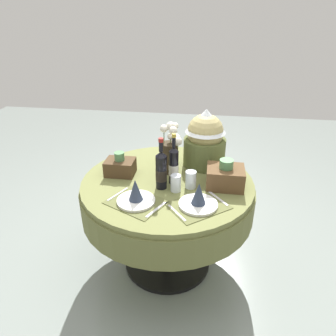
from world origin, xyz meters
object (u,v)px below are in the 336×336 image
at_px(wine_bottle_right, 174,165).
at_px(woven_basket_side_left, 120,166).
at_px(flower_vase, 170,151).
at_px(tumbler_near_right, 176,183).
at_px(dining_table, 167,198).
at_px(wine_bottle_left, 161,170).
at_px(place_setting_right, 198,199).
at_px(woven_basket_side_right, 225,176).
at_px(tumbler_near_left, 191,179).
at_px(gift_tub_back_right, 205,136).
at_px(place_setting_left, 136,196).

distance_m(wine_bottle_right, woven_basket_side_left, 0.41).
height_order(flower_vase, tumbler_near_right, flower_vase).
bearing_deg(dining_table, wine_bottle_left, -103.16).
distance_m(place_setting_right, flower_vase, 0.50).
distance_m(dining_table, woven_basket_side_right, 0.46).
bearing_deg(tumbler_near_left, gift_tub_back_right, 78.78).
distance_m(dining_table, flower_vase, 0.34).
distance_m(flower_vase, gift_tub_back_right, 0.30).
bearing_deg(tumbler_near_left, wine_bottle_right, 159.22).
bearing_deg(woven_basket_side_right, dining_table, 176.07).
height_order(place_setting_right, tumbler_near_right, place_setting_right).
relative_size(wine_bottle_right, tumbler_near_right, 3.15).
distance_m(dining_table, wine_bottle_right, 0.30).
height_order(place_setting_left, woven_basket_side_left, woven_basket_side_left).
distance_m(place_setting_right, woven_basket_side_right, 0.32).
relative_size(wine_bottle_right, gift_tub_back_right, 0.82).
distance_m(place_setting_left, tumbler_near_right, 0.29).
relative_size(place_setting_right, tumbler_near_left, 3.61).
relative_size(dining_table, gift_tub_back_right, 2.80).
xyz_separation_m(place_setting_left, wine_bottle_left, (0.13, 0.20, 0.09)).
bearing_deg(place_setting_left, woven_basket_side_right, 27.08).
height_order(gift_tub_back_right, woven_basket_side_right, gift_tub_back_right).
relative_size(place_setting_right, woven_basket_side_right, 1.72).
bearing_deg(wine_bottle_left, woven_basket_side_left, 155.28).
xyz_separation_m(tumbler_near_left, tumbler_near_right, (-0.09, -0.06, -0.00)).
xyz_separation_m(dining_table, flower_vase, (0.00, 0.14, 0.32)).
bearing_deg(tumbler_near_right, gift_tub_back_right, 68.55).
xyz_separation_m(wine_bottle_left, wine_bottle_right, (0.07, 0.08, 0.00)).
bearing_deg(dining_table, woven_basket_side_left, 173.14).
xyz_separation_m(dining_table, woven_basket_side_right, (0.40, -0.03, 0.23)).
bearing_deg(place_setting_right, place_setting_left, -178.04).
distance_m(place_setting_right, gift_tub_back_right, 0.62).
xyz_separation_m(gift_tub_back_right, woven_basket_side_left, (-0.59, -0.25, -0.17)).
bearing_deg(flower_vase, tumbler_near_right, -74.72).
distance_m(woven_basket_side_left, woven_basket_side_right, 0.75).
xyz_separation_m(place_setting_right, wine_bottle_right, (-0.19, 0.27, 0.09)).
relative_size(tumbler_near_right, woven_basket_side_left, 0.55).
distance_m(place_setting_left, wine_bottle_right, 0.36).
xyz_separation_m(wine_bottle_right, tumbler_near_right, (0.03, -0.10, -0.08)).
xyz_separation_m(dining_table, woven_basket_side_left, (-0.35, 0.04, 0.22)).
relative_size(wine_bottle_left, tumbler_near_right, 3.11).
relative_size(dining_table, wine_bottle_right, 3.41).
relative_size(wine_bottle_left, gift_tub_back_right, 0.81).
bearing_deg(tumbler_near_right, woven_basket_side_right, 18.35).
xyz_separation_m(wine_bottle_right, woven_basket_side_left, (-0.40, 0.07, -0.07)).
relative_size(tumbler_near_right, gift_tub_back_right, 0.26).
xyz_separation_m(dining_table, place_setting_left, (-0.15, -0.31, 0.20)).
distance_m(place_setting_left, tumbler_near_left, 0.40).
relative_size(dining_table, woven_basket_side_left, 5.93).
height_order(wine_bottle_right, woven_basket_side_right, wine_bottle_right).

